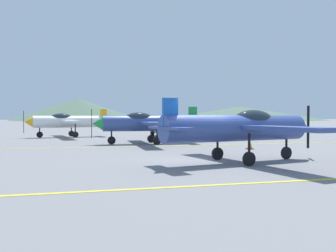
{
  "coord_description": "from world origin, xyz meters",
  "views": [
    {
      "loc": [
        -4.85,
        -13.63,
        1.85
      ],
      "look_at": [
        1.26,
        10.0,
        1.2
      ],
      "focal_mm": 38.4,
      "sensor_mm": 36.0,
      "label": 1
    }
  ],
  "objects_px": {
    "airplane_near": "(242,127)",
    "airplane_far": "(68,121)",
    "airplane_mid": "(147,123)",
    "car_sedan": "(165,127)",
    "traffic_cone_front": "(250,144)"
  },
  "relations": [
    {
      "from": "airplane_far",
      "to": "airplane_near",
      "type": "bearing_deg",
      "value": -70.31
    },
    {
      "from": "airplane_near",
      "to": "airplane_mid",
      "type": "xyz_separation_m",
      "value": [
        -1.81,
        10.6,
        0.0
      ]
    },
    {
      "from": "airplane_mid",
      "to": "car_sedan",
      "type": "height_order",
      "value": "airplane_mid"
    },
    {
      "from": "airplane_near",
      "to": "airplane_mid",
      "type": "height_order",
      "value": "same"
    },
    {
      "from": "airplane_near",
      "to": "car_sedan",
      "type": "distance_m",
      "value": 19.11
    },
    {
      "from": "airplane_near",
      "to": "traffic_cone_front",
      "type": "xyz_separation_m",
      "value": [
        3.02,
        5.16,
        -1.13
      ]
    },
    {
      "from": "car_sedan",
      "to": "traffic_cone_front",
      "type": "height_order",
      "value": "car_sedan"
    },
    {
      "from": "airplane_near",
      "to": "airplane_far",
      "type": "bearing_deg",
      "value": 109.69
    },
    {
      "from": "airplane_near",
      "to": "airplane_far",
      "type": "height_order",
      "value": "same"
    },
    {
      "from": "airplane_far",
      "to": "airplane_mid",
      "type": "bearing_deg",
      "value": -60.41
    },
    {
      "from": "airplane_near",
      "to": "airplane_mid",
      "type": "relative_size",
      "value": 1.0
    },
    {
      "from": "airplane_far",
      "to": "traffic_cone_front",
      "type": "height_order",
      "value": "airplane_far"
    },
    {
      "from": "airplane_mid",
      "to": "traffic_cone_front",
      "type": "xyz_separation_m",
      "value": [
        4.84,
        -5.44,
        -1.13
      ]
    },
    {
      "from": "airplane_mid",
      "to": "airplane_far",
      "type": "bearing_deg",
      "value": 119.59
    },
    {
      "from": "airplane_far",
      "to": "car_sedan",
      "type": "distance_m",
      "value": 8.82
    }
  ]
}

